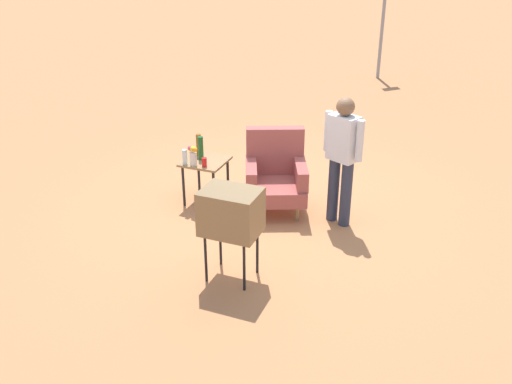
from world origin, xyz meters
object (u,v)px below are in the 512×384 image
object	(u,v)px
tv_on_stand	(231,212)
bottle_short_clear	(185,157)
soda_can_red	(204,162)
armchair	(275,174)
road_sign	(383,20)
bottle_tall_amber	(199,145)
side_table	(205,166)
flower_vase	(193,155)
bottle_wine_green	(201,148)
person_standing	(342,154)

from	to	relation	value
tv_on_stand	bottle_short_clear	size ratio (longest dim) A/B	5.15
soda_can_red	bottle_short_clear	world-z (taller)	bottle_short_clear
armchair	soda_can_red	size ratio (longest dim) A/B	8.69
road_sign	bottle_short_clear	size ratio (longest dim) A/B	12.20
bottle_tall_amber	side_table	bearing A→B (deg)	-40.78
soda_can_red	flower_vase	xyz separation A→B (m)	(-0.15, -0.01, 0.09)
bottle_short_clear	bottle_wine_green	bearing A→B (deg)	61.05
tv_on_stand	road_sign	xyz separation A→B (m)	(-0.18, 9.26, 0.60)
bottle_wine_green	side_table	bearing A→B (deg)	-11.45
road_sign	bottle_short_clear	world-z (taller)	road_sign
bottle_wine_green	road_sign	bearing A→B (deg)	82.94
person_standing	bottle_short_clear	bearing A→B (deg)	-171.52
road_sign	flower_vase	distance (m)	8.01
person_standing	soda_can_red	bearing A→B (deg)	-170.69
armchair	bottle_short_clear	distance (m)	1.21
bottle_tall_amber	bottle_short_clear	distance (m)	0.35
side_table	road_sign	distance (m)	7.81
side_table	flower_vase	size ratio (longest dim) A/B	2.29
armchair	road_sign	distance (m)	7.61
tv_on_stand	flower_vase	distance (m)	1.75
road_sign	soda_can_red	distance (m)	7.98
armchair	road_sign	size ratio (longest dim) A/B	0.43
flower_vase	side_table	bearing A→B (deg)	72.54
armchair	soda_can_red	world-z (taller)	armchair
road_sign	flower_vase	xyz separation A→B (m)	(-0.95, -7.92, -0.62)
armchair	person_standing	bearing A→B (deg)	-4.57
armchair	bottle_tall_amber	distance (m)	1.13
armchair	bottle_wine_green	xyz separation A→B (m)	(-1.01, -0.15, 0.27)
side_table	armchair	bearing A→B (deg)	9.69
side_table	person_standing	world-z (taller)	person_standing
person_standing	bottle_short_clear	xyz separation A→B (m)	(-2.01, -0.30, -0.23)
flower_vase	bottle_short_clear	bearing A→B (deg)	-179.32
person_standing	soda_can_red	distance (m)	1.78
person_standing	soda_can_red	world-z (taller)	person_standing
tv_on_stand	person_standing	bearing A→B (deg)	65.27
armchair	soda_can_red	distance (m)	0.94
person_standing	bottle_short_clear	world-z (taller)	person_standing
bottle_short_clear	bottle_tall_amber	bearing A→B (deg)	84.52
tv_on_stand	bottle_short_clear	distance (m)	1.84
person_standing	bottle_wine_green	size ratio (longest dim) A/B	5.12
bottle_tall_amber	bottle_short_clear	world-z (taller)	bottle_tall_amber
side_table	road_sign	world-z (taller)	road_sign
side_table	bottle_tall_amber	size ratio (longest dim) A/B	2.03
armchair	side_table	bearing A→B (deg)	-170.31
side_table	bottle_wine_green	world-z (taller)	bottle_wine_green
person_standing	road_sign	xyz separation A→B (m)	(-0.93, 7.63, 0.44)
tv_on_stand	bottle_wine_green	xyz separation A→B (m)	(-1.13, 1.56, -0.01)
tv_on_stand	bottle_short_clear	xyz separation A→B (m)	(-1.26, 1.33, -0.07)
person_standing	bottle_short_clear	distance (m)	2.05
side_table	bottle_wine_green	size ratio (longest dim) A/B	1.90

